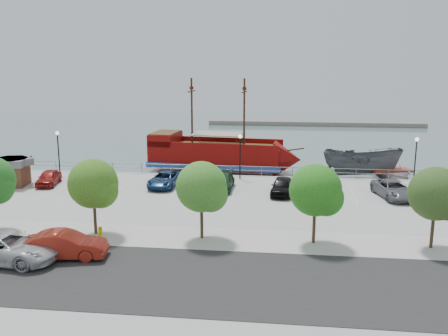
# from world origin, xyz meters

# --- Properties ---
(ground) EXTENTS (160.00, 160.00, 0.00)m
(ground) POSITION_xyz_m (0.00, 0.00, -1.00)
(ground) COLOR slate
(street) EXTENTS (100.00, 8.00, 0.04)m
(street) POSITION_xyz_m (0.00, -16.00, 0.01)
(street) COLOR #262626
(street) RESTS_ON land_slab
(sidewalk) EXTENTS (100.00, 4.00, 0.05)m
(sidewalk) POSITION_xyz_m (0.00, -10.00, 0.01)
(sidewalk) COLOR beige
(sidewalk) RESTS_ON land_slab
(seawall_railing) EXTENTS (50.00, 0.06, 1.00)m
(seawall_railing) POSITION_xyz_m (0.00, 7.80, 0.53)
(seawall_railing) COLOR slate
(seawall_railing) RESTS_ON land_slab
(far_shore) EXTENTS (40.00, 3.00, 0.80)m
(far_shore) POSITION_xyz_m (10.00, 55.00, -0.60)
(far_shore) COLOR gray
(far_shore) RESTS_ON ground
(pirate_ship) EXTENTS (17.08, 6.21, 10.66)m
(pirate_ship) POSITION_xyz_m (-2.09, 13.74, 0.78)
(pirate_ship) COLOR #790805
(pirate_ship) RESTS_ON ground
(patrol_boat) EXTENTS (8.10, 3.43, 3.07)m
(patrol_boat) POSITION_xyz_m (12.17, 11.85, 0.54)
(patrol_boat) COLOR #4B5054
(patrol_boat) RESTS_ON ground
(speedboat) EXTENTS (6.43, 7.76, 1.39)m
(speedboat) POSITION_xyz_m (15.07, 11.56, -0.30)
(speedboat) COLOR silver
(speedboat) RESTS_ON ground
(dock_west) EXTENTS (7.39, 2.97, 0.41)m
(dock_west) POSITION_xyz_m (-15.45, 9.20, -0.79)
(dock_west) COLOR #989795
(dock_west) RESTS_ON ground
(dock_mid) EXTENTS (7.86, 3.41, 0.43)m
(dock_mid) POSITION_xyz_m (8.46, 9.20, -0.78)
(dock_mid) COLOR slate
(dock_mid) RESTS_ON ground
(dock_east) EXTENTS (6.85, 3.77, 0.38)m
(dock_east) POSITION_xyz_m (15.85, 9.20, -0.81)
(dock_east) COLOR #6C625B
(dock_east) RESTS_ON ground
(shed) EXTENTS (3.49, 3.49, 2.49)m
(shed) POSITION_xyz_m (-20.29, 1.53, 1.33)
(shed) COLOR brown
(shed) RESTS_ON land_slab
(street_van) EXTENTS (6.25, 3.29, 1.68)m
(street_van) POSITION_xyz_m (-11.28, -14.90, 0.84)
(street_van) COLOR silver
(street_van) RESTS_ON street
(street_sedan) EXTENTS (4.96, 2.28, 1.58)m
(street_sedan) POSITION_xyz_m (-8.27, -14.07, 0.79)
(street_sedan) COLOR maroon
(street_sedan) RESTS_ON street
(fire_hydrant) EXTENTS (0.28, 0.28, 0.81)m
(fire_hydrant) POSITION_xyz_m (-7.39, -10.80, 0.44)
(fire_hydrant) COLOR #D4B900
(fire_hydrant) RESTS_ON sidewalk
(lamp_post_left) EXTENTS (0.36, 0.36, 4.28)m
(lamp_post_left) POSITION_xyz_m (-18.00, 6.50, 2.94)
(lamp_post_left) COLOR black
(lamp_post_left) RESTS_ON land_slab
(lamp_post_mid) EXTENTS (0.36, 0.36, 4.28)m
(lamp_post_mid) POSITION_xyz_m (0.00, 6.50, 2.94)
(lamp_post_mid) COLOR black
(lamp_post_mid) RESTS_ON land_slab
(lamp_post_right) EXTENTS (0.36, 0.36, 4.28)m
(lamp_post_right) POSITION_xyz_m (16.00, 6.50, 2.94)
(lamp_post_right) COLOR black
(lamp_post_right) RESTS_ON land_slab
(tree_c) EXTENTS (3.30, 3.20, 5.00)m
(tree_c) POSITION_xyz_m (-7.85, -10.07, 3.30)
(tree_c) COLOR #473321
(tree_c) RESTS_ON sidewalk
(tree_d) EXTENTS (3.30, 3.20, 5.00)m
(tree_d) POSITION_xyz_m (-0.85, -10.07, 3.30)
(tree_d) COLOR #473321
(tree_d) RESTS_ON sidewalk
(tree_e) EXTENTS (3.30, 3.20, 5.00)m
(tree_e) POSITION_xyz_m (6.15, -10.07, 3.30)
(tree_e) COLOR #473321
(tree_e) RESTS_ON sidewalk
(tree_f) EXTENTS (3.30, 3.20, 5.00)m
(tree_f) POSITION_xyz_m (13.15, -10.07, 3.30)
(tree_f) COLOR #473321
(tree_f) RESTS_ON sidewalk
(parked_car_a) EXTENTS (2.20, 4.13, 1.34)m
(parked_car_a) POSITION_xyz_m (-17.04, 2.13, 0.67)
(parked_car_a) COLOR maroon
(parked_car_a) RESTS_ON land_slab
(parked_car_b) EXTENTS (1.91, 5.11, 1.67)m
(parked_car_b) POSITION_xyz_m (-12.58, 2.22, 0.83)
(parked_car_b) COLOR #AAAAAA
(parked_car_b) RESTS_ON land_slab
(parked_car_c) EXTENTS (2.55, 4.95, 1.34)m
(parked_car_c) POSITION_xyz_m (-6.43, 2.74, 0.67)
(parked_car_c) COLOR navy
(parked_car_c) RESTS_ON land_slab
(parked_car_d) EXTENTS (1.98, 4.78, 1.38)m
(parked_car_d) POSITION_xyz_m (-1.23, 2.33, 0.69)
(parked_car_d) COLOR #184123
(parked_car_d) RESTS_ON land_slab
(parked_car_e) EXTENTS (2.11, 4.42, 1.46)m
(parked_car_e) POSITION_xyz_m (4.02, 1.25, 0.73)
(parked_car_e) COLOR black
(parked_car_e) RESTS_ON land_slab
(parked_car_g) EXTENTS (3.33, 5.44, 1.41)m
(parked_car_g) POSITION_xyz_m (13.14, 1.40, 0.70)
(parked_car_g) COLOR slate
(parked_car_g) RESTS_ON land_slab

